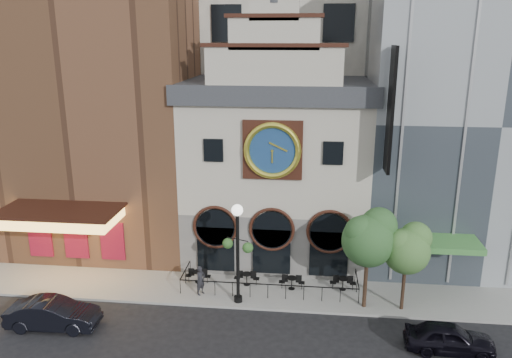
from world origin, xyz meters
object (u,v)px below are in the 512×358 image
at_px(car_left, 53,314).
at_px(lamppost, 238,243).
at_px(bistro_2, 292,282).
at_px(tree_left, 369,236).
at_px(pedestrian, 201,280).
at_px(bistro_3, 343,283).
at_px(bistro_0, 198,276).
at_px(tree_right, 408,247).
at_px(car_right, 449,338).
at_px(bistro_1, 247,278).

bearing_deg(car_left, lamppost, -72.01).
relative_size(bistro_2, tree_left, 0.27).
bearing_deg(pedestrian, bistro_3, -48.40).
height_order(bistro_0, car_left, car_left).
bearing_deg(bistro_3, bistro_0, -179.76).
height_order(bistro_0, bistro_2, same).
distance_m(bistro_3, pedestrian, 8.66).
relative_size(bistro_0, bistro_3, 1.00).
xyz_separation_m(bistro_0, car_left, (-6.67, -5.55, 0.19)).
bearing_deg(bistro_2, tree_right, -14.16).
bearing_deg(bistro_2, car_right, -33.13).
bearing_deg(lamppost, bistro_2, 52.71).
xyz_separation_m(bistro_2, car_left, (-12.57, -5.35, 0.19)).
height_order(car_right, tree_left, tree_left).
relative_size(car_left, pedestrian, 2.67).
xyz_separation_m(bistro_0, bistro_1, (3.09, 0.03, 0.00)).
distance_m(bistro_2, tree_right, 7.36).
bearing_deg(pedestrian, car_right, -74.81).
bearing_deg(bistro_2, bistro_3, 4.50).
height_order(bistro_1, car_left, car_left).
xyz_separation_m(pedestrian, tree_right, (11.78, -0.38, 2.87)).
bearing_deg(bistro_3, pedestrian, -170.19).
height_order(lamppost, tree_right, lamppost).
xyz_separation_m(bistro_3, car_left, (-15.69, -5.59, 0.19)).
xyz_separation_m(pedestrian, lamppost, (2.35, -0.61, 2.80)).
bearing_deg(bistro_3, car_right, -48.19).
relative_size(bistro_0, tree_left, 0.27).
xyz_separation_m(car_right, pedestrian, (-13.42, 4.00, 0.32)).
bearing_deg(bistro_3, tree_left, -57.49).
xyz_separation_m(bistro_2, tree_left, (4.27, -1.57, 3.86)).
bearing_deg(bistro_0, car_right, -21.34).
relative_size(bistro_0, pedestrian, 0.87).
bearing_deg(bistro_1, bistro_3, 0.12).
xyz_separation_m(car_right, lamppost, (-11.07, 3.39, 3.13)).
height_order(bistro_1, bistro_2, same).
bearing_deg(pedestrian, bistro_0, 50.74).
height_order(car_left, pedestrian, pedestrian).
bearing_deg(car_left, bistro_3, -72.60).
height_order(bistro_1, car_right, car_right).
distance_m(car_right, pedestrian, 14.01).
bearing_deg(tree_right, bistro_2, 165.84).
height_order(bistro_2, bistro_3, same).
height_order(bistro_3, tree_left, tree_left).
relative_size(bistro_0, car_right, 0.36).
xyz_separation_m(bistro_0, tree_left, (10.17, -1.78, 3.86)).
distance_m(bistro_1, lamppost, 3.86).
bearing_deg(bistro_1, car_left, -150.26).
bearing_deg(lamppost, car_right, 4.61).
height_order(car_left, tree_right, tree_right).
height_order(bistro_1, lamppost, lamppost).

